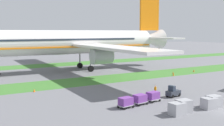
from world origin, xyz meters
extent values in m
cube|color=#3D752D|center=(0.00, 32.04, 0.00)|extent=(320.00, 10.31, 0.01)
cube|color=#3D752D|center=(0.00, 64.65, 0.00)|extent=(320.00, 10.31, 0.01)
cylinder|color=silver|center=(-3.58, 48.34, 8.13)|extent=(50.06, 8.00, 6.64)
cone|color=silver|center=(23.80, 47.60, 8.63)|extent=(8.69, 6.54, 6.31)
cube|color=orange|center=(-3.58, 48.34, 6.97)|extent=(48.85, 8.10, 0.36)
cube|color=#283342|center=(-6.62, 48.43, 8.96)|extent=(43.98, 7.90, 0.44)
cube|color=silver|center=(-1.08, 28.21, 7.47)|extent=(8.82, 33.67, 0.60)
cylinder|color=#A3A3A8|center=(-2.13, 33.26, 5.29)|extent=(4.97, 3.78, 3.65)
cube|color=silver|center=(0.01, 68.31, 7.47)|extent=(8.82, 33.67, 0.60)
cylinder|color=#A3A3A8|center=(-1.31, 63.32, 5.29)|extent=(4.97, 3.78, 3.65)
cube|color=silver|center=(22.97, 39.54, 9.13)|extent=(4.76, 12.29, 0.42)
cube|color=silver|center=(23.41, 55.69, 9.13)|extent=(4.76, 12.29, 0.42)
cube|color=orange|center=(23.19, 47.61, 17.10)|extent=(7.14, 0.91, 11.29)
cylinder|color=#A3A3A8|center=(0.35, 44.25, 3.99)|extent=(0.44, 0.44, 6.29)
cylinder|color=black|center=(0.35, 44.25, 0.85)|extent=(1.72, 0.64, 1.70)
cylinder|color=#A3A3A8|center=(0.57, 52.22, 3.99)|extent=(0.44, 0.44, 6.29)
cylinder|color=black|center=(0.57, 52.22, 0.85)|extent=(1.72, 0.64, 1.70)
cube|color=#2D333D|center=(-0.30, 10.88, 0.69)|extent=(2.77, 1.68, 0.77)
cube|color=#283342|center=(-0.68, 10.82, 1.52)|extent=(0.86, 1.18, 0.90)
cylinder|color=black|center=(0.52, 11.56, 0.30)|extent=(0.62, 0.29, 0.60)
cylinder|color=black|center=(0.68, 10.47, 0.30)|extent=(0.62, 0.29, 0.60)
cylinder|color=black|center=(-1.28, 11.29, 0.30)|extent=(0.62, 0.29, 0.60)
cylinder|color=black|center=(-1.11, 10.20, 0.30)|extent=(0.62, 0.29, 0.60)
cube|color=#A3A3A8|center=(-5.34, 10.11, 0.40)|extent=(2.40, 1.81, 0.10)
cube|color=#70388E|center=(-5.34, 10.11, 1.00)|extent=(2.11, 1.60, 1.10)
cylinder|color=black|center=(-4.62, 10.92, 0.20)|extent=(0.41, 0.18, 0.40)
cylinder|color=black|center=(-4.41, 9.56, 0.20)|extent=(0.41, 0.18, 0.40)
cylinder|color=black|center=(-6.27, 10.67, 0.20)|extent=(0.41, 0.18, 0.40)
cylinder|color=black|center=(-6.06, 9.31, 0.20)|extent=(0.41, 0.18, 0.40)
cube|color=#A3A3A8|center=(-8.21, 9.68, 0.40)|extent=(2.40, 1.81, 0.10)
cube|color=#70388E|center=(-8.21, 9.68, 1.00)|extent=(2.11, 1.60, 1.10)
cylinder|color=black|center=(-7.48, 10.49, 0.20)|extent=(0.41, 0.18, 0.40)
cylinder|color=black|center=(-7.28, 9.12, 0.20)|extent=(0.41, 0.18, 0.40)
cylinder|color=black|center=(-9.14, 10.24, 0.20)|extent=(0.41, 0.18, 0.40)
cylinder|color=black|center=(-8.93, 8.87, 0.20)|extent=(0.41, 0.18, 0.40)
cube|color=#A3A3A8|center=(-11.07, 9.25, 0.40)|extent=(2.40, 1.81, 0.10)
cube|color=#70388E|center=(-11.07, 9.25, 1.00)|extent=(2.11, 1.60, 1.10)
cylinder|color=black|center=(-10.35, 10.05, 0.20)|extent=(0.41, 0.18, 0.40)
cylinder|color=black|center=(-10.14, 8.69, 0.20)|extent=(0.41, 0.18, 0.40)
cylinder|color=black|center=(-12.00, 9.80, 0.20)|extent=(0.41, 0.18, 0.40)
cylinder|color=black|center=(-11.80, 8.44, 0.20)|extent=(0.41, 0.18, 0.40)
cylinder|color=black|center=(-2.31, 13.33, 0.42)|extent=(0.18, 0.18, 0.85)
cylinder|color=black|center=(-2.09, 13.35, 0.42)|extent=(0.18, 0.18, 0.85)
cylinder|color=orange|center=(-2.20, 13.34, 1.16)|extent=(0.36, 0.36, 0.62)
sphere|color=tan|center=(-2.20, 13.34, 1.62)|extent=(0.24, 0.24, 0.24)
cylinder|color=orange|center=(-2.43, 13.32, 1.13)|extent=(0.10, 0.10, 0.58)
cylinder|color=orange|center=(-1.97, 13.37, 1.13)|extent=(0.10, 0.10, 0.58)
cube|color=#A3A3A8|center=(-5.37, 3.38, 0.88)|extent=(2.10, 1.73, 1.75)
cube|color=#A3A3A8|center=(-7.02, 2.95, 0.83)|extent=(2.04, 1.65, 1.67)
cube|color=#A3A3A8|center=(0.57, 3.25, 0.82)|extent=(2.12, 1.75, 1.65)
cube|color=#A3A3A8|center=(-0.86, 2.87, 0.79)|extent=(2.14, 1.78, 1.57)
cone|color=orange|center=(15.45, 27.65, 0.33)|extent=(0.44, 0.44, 0.66)
cone|color=orange|center=(-19.83, 26.65, 0.29)|extent=(0.44, 0.44, 0.58)
cone|color=orange|center=(24.83, 29.63, 0.33)|extent=(0.44, 0.44, 0.65)
cone|color=orange|center=(17.47, 29.96, 0.29)|extent=(0.44, 0.44, 0.58)
cylinder|color=#4C3823|center=(-9.87, 104.74, 1.46)|extent=(0.70, 0.70, 2.92)
cone|color=#1E4223|center=(-9.87, 104.74, 6.93)|extent=(4.25, 4.25, 8.02)
cylinder|color=#4C3823|center=(12.03, 104.34, 1.99)|extent=(0.70, 0.70, 3.98)
cone|color=#1E4223|center=(12.03, 104.34, 6.56)|extent=(5.51, 5.51, 5.16)
cylinder|color=#4C3823|center=(32.28, 104.14, 1.61)|extent=(0.70, 0.70, 3.22)
cone|color=#1E4223|center=(32.28, 104.14, 6.82)|extent=(5.24, 5.24, 7.19)
cylinder|color=#4C3823|center=(52.41, 106.90, 1.45)|extent=(0.70, 0.70, 2.91)
cone|color=#1E4223|center=(52.41, 106.90, 5.57)|extent=(5.80, 5.80, 5.31)
cylinder|color=#4C3823|center=(74.21, 102.72, 1.37)|extent=(0.70, 0.70, 2.75)
cone|color=#1E4223|center=(74.21, 102.72, 6.02)|extent=(5.92, 5.92, 6.55)
camera|label=1|loc=(-32.36, -23.04, 11.05)|focal=43.63mm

